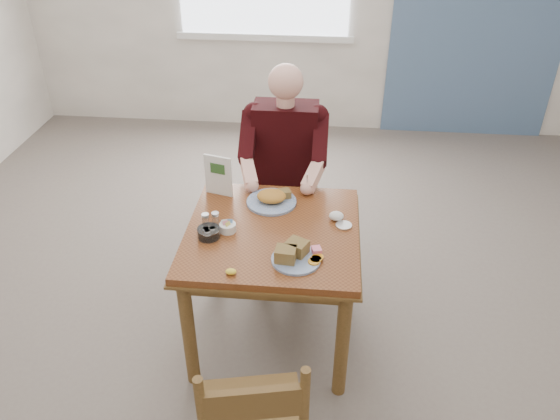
# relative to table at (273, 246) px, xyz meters

# --- Properties ---
(floor) EXTENTS (6.00, 6.00, 0.00)m
(floor) POSITION_rel_table_xyz_m (0.00, 0.00, -0.64)
(floor) COLOR #645851
(floor) RESTS_ON ground
(lemon_wedge) EXTENTS (0.05, 0.04, 0.03)m
(lemon_wedge) POSITION_rel_table_xyz_m (-0.15, -0.38, 0.13)
(lemon_wedge) COLOR yellow
(lemon_wedge) RESTS_ON table
(napkin) EXTENTS (0.10, 0.09, 0.05)m
(napkin) POSITION_rel_table_xyz_m (0.33, 0.12, 0.14)
(napkin) COLOR white
(napkin) RESTS_ON table
(metal_dish) EXTENTS (0.10, 0.10, 0.01)m
(metal_dish) POSITION_rel_table_xyz_m (0.37, 0.06, 0.12)
(metal_dish) COLOR silver
(metal_dish) RESTS_ON table
(table) EXTENTS (0.92, 0.92, 0.75)m
(table) POSITION_rel_table_xyz_m (0.00, 0.00, 0.00)
(table) COLOR brown
(table) RESTS_ON ground
(chair_far) EXTENTS (0.42, 0.42, 0.95)m
(chair_far) POSITION_rel_table_xyz_m (0.00, 0.80, -0.16)
(chair_far) COLOR brown
(chair_far) RESTS_ON ground
(diner) EXTENTS (0.53, 0.56, 1.39)m
(diner) POSITION_rel_table_xyz_m (0.00, 0.71, 0.17)
(diner) COLOR tan
(diner) RESTS_ON chair_far
(near_plate) EXTENTS (0.29, 0.29, 0.08)m
(near_plate) POSITION_rel_table_xyz_m (0.13, -0.24, 0.14)
(near_plate) COLOR white
(near_plate) RESTS_ON table
(far_plate) EXTENTS (0.36, 0.36, 0.08)m
(far_plate) POSITION_rel_table_xyz_m (-0.03, 0.26, 0.14)
(far_plate) COLOR white
(far_plate) RESTS_ON table
(caddy) EXTENTS (0.11, 0.11, 0.06)m
(caddy) POSITION_rel_table_xyz_m (-0.23, -0.04, 0.13)
(caddy) COLOR white
(caddy) RESTS_ON table
(shakers) EXTENTS (0.10, 0.07, 0.09)m
(shakers) POSITION_rel_table_xyz_m (-0.32, -0.01, 0.16)
(shakers) COLOR white
(shakers) RESTS_ON table
(creamer) EXTENTS (0.13, 0.13, 0.05)m
(creamer) POSITION_rel_table_xyz_m (-0.32, -0.10, 0.14)
(creamer) COLOR white
(creamer) RESTS_ON table
(menu) EXTENTS (0.16, 0.06, 0.25)m
(menu) POSITION_rel_table_xyz_m (-0.34, 0.32, 0.24)
(menu) COLOR white
(menu) RESTS_ON table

